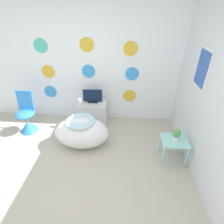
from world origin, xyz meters
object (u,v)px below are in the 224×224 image
object	(u,v)px
vase	(80,102)
potted_plant_left	(176,135)
bathtub	(82,132)
chair	(27,120)
tv	(93,97)

from	to	relation	value
vase	potted_plant_left	world-z (taller)	vase
vase	bathtub	bearing A→B (deg)	-76.69
bathtub	vase	bearing A→B (deg)	103.31
chair	potted_plant_left	world-z (taller)	chair
vase	chair	bearing A→B (deg)	-167.67
vase	potted_plant_left	bearing A→B (deg)	-26.36
bathtub	potted_plant_left	world-z (taller)	potted_plant_left
chair	tv	bearing A→B (deg)	16.71
bathtub	vase	size ratio (longest dim) A/B	6.08
chair	bathtub	bearing A→B (deg)	-16.07
vase	potted_plant_left	size ratio (longest dim) A/B	0.79
chair	vase	bearing A→B (deg)	12.33
bathtub	tv	bearing A→B (deg)	82.70
tv	potted_plant_left	world-z (taller)	tv
vase	potted_plant_left	xyz separation A→B (m)	(1.78, -0.88, -0.06)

